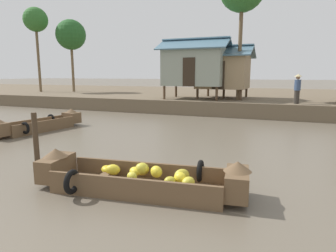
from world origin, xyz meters
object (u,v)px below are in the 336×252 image
(cargo_boat_upstream, at_px, (39,124))
(stilt_house_mid_left, at_px, (224,71))
(palm_tree_near, at_px, (36,21))
(stilt_house_left, at_px, (195,66))
(palm_tree_mid, at_px, (71,35))
(banana_boat, at_px, (141,178))
(vendor_person, at_px, (297,87))
(mooring_post, at_px, (36,142))

(cargo_boat_upstream, relative_size, stilt_house_mid_left, 1.11)
(stilt_house_mid_left, distance_m, palm_tree_near, 18.45)
(stilt_house_left, bearing_deg, palm_tree_mid, 163.79)
(banana_boat, xyz_separation_m, cargo_boat_upstream, (-7.41, 4.52, 0.02))
(stilt_house_left, height_order, vendor_person, stilt_house_left)
(vendor_person, relative_size, mooring_post, 1.07)
(cargo_boat_upstream, height_order, stilt_house_left, stilt_house_left)
(palm_tree_near, bearing_deg, vendor_person, -9.57)
(palm_tree_near, bearing_deg, palm_tree_mid, 26.43)
(vendor_person, bearing_deg, stilt_house_mid_left, 151.57)
(vendor_person, height_order, mooring_post, vendor_person)
(cargo_boat_upstream, relative_size, mooring_post, 2.83)
(stilt_house_mid_left, distance_m, palm_tree_mid, 15.63)
(palm_tree_near, bearing_deg, stilt_house_left, -8.77)
(stilt_house_mid_left, relative_size, vendor_person, 2.38)
(mooring_post, bearing_deg, stilt_house_left, 88.56)
(banana_boat, distance_m, vendor_person, 13.14)
(stilt_house_left, relative_size, palm_tree_mid, 0.69)
(palm_tree_mid, xyz_separation_m, vendor_person, (19.69, -5.17, -4.36))
(palm_tree_near, relative_size, palm_tree_mid, 1.15)
(cargo_boat_upstream, distance_m, stilt_house_left, 10.76)
(stilt_house_left, relative_size, palm_tree_near, 0.60)
(cargo_boat_upstream, xyz_separation_m, stilt_house_left, (4.51, 9.37, 2.78))
(cargo_boat_upstream, bearing_deg, mooring_post, -45.41)
(stilt_house_mid_left, height_order, mooring_post, stilt_house_mid_left)
(cargo_boat_upstream, height_order, palm_tree_near, palm_tree_near)
(cargo_boat_upstream, bearing_deg, stilt_house_mid_left, 59.64)
(stilt_house_left, xyz_separation_m, palm_tree_mid, (-13.32, 3.87, 3.09))
(mooring_post, bearing_deg, stilt_house_mid_left, 82.17)
(banana_boat, height_order, palm_tree_near, palm_tree_near)
(stilt_house_mid_left, bearing_deg, palm_tree_near, 175.95)
(cargo_boat_upstream, relative_size, vendor_person, 2.64)
(stilt_house_mid_left, height_order, vendor_person, stilt_house_mid_left)
(banana_boat, xyz_separation_m, palm_tree_mid, (-16.23, 17.76, 5.90))
(vendor_person, distance_m, mooring_post, 14.04)
(stilt_house_mid_left, bearing_deg, palm_tree_mid, 170.01)
(stilt_house_mid_left, bearing_deg, cargo_boat_upstream, -120.36)
(banana_boat, xyz_separation_m, stilt_house_mid_left, (-1.21, 15.11, 2.49))
(palm_tree_mid, xyz_separation_m, mooring_post, (12.98, -17.47, -5.41))
(palm_tree_near, height_order, palm_tree_mid, palm_tree_near)
(palm_tree_mid, bearing_deg, mooring_post, -53.38)
(cargo_boat_upstream, bearing_deg, palm_tree_near, 134.39)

